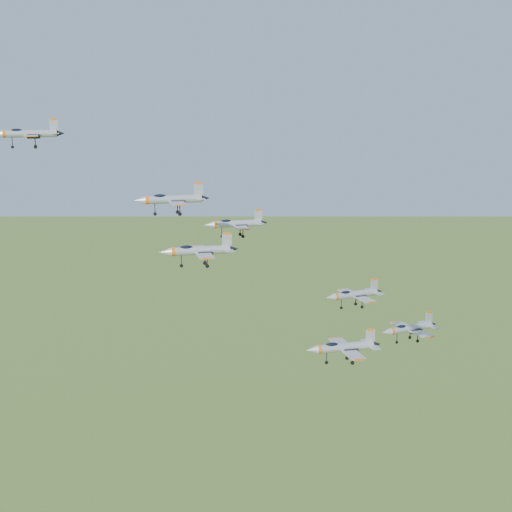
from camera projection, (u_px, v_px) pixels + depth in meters
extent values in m
cylinder|color=#A5A9B2|center=(30.00, 134.00, 120.52)|extent=(8.84, 1.82, 1.27)
cone|color=black|center=(61.00, 133.00, 121.95)|extent=(1.43, 1.16, 1.08)
ellipsoid|color=black|center=(16.00, 131.00, 119.82)|extent=(2.20, 1.04, 0.80)
cube|color=#A5A9B2|center=(31.00, 136.00, 118.07)|extent=(2.51, 4.42, 0.14)
cube|color=#A5A9B2|center=(31.00, 134.00, 123.18)|extent=(2.51, 4.42, 0.14)
cube|color=#A5A9B2|center=(54.00, 126.00, 121.37)|extent=(1.47, 0.21, 2.05)
cube|color=#D1590E|center=(53.00, 119.00, 121.15)|extent=(1.08, 0.20, 0.34)
cylinder|color=#A5A9B2|center=(173.00, 199.00, 108.77)|extent=(8.68, 1.61, 1.25)
cone|color=#A5A9B2|center=(139.00, 200.00, 107.41)|extent=(1.78, 1.32, 1.25)
cone|color=black|center=(205.00, 198.00, 110.08)|extent=(1.39, 1.12, 1.06)
ellipsoid|color=black|center=(160.00, 197.00, 108.12)|extent=(2.15, 0.98, 0.79)
cube|color=#A5A9B2|center=(178.00, 203.00, 106.34)|extent=(2.38, 4.31, 0.13)
cube|color=#A5A9B2|center=(172.00, 199.00, 111.40)|extent=(2.38, 4.31, 0.13)
cube|color=#A5A9B2|center=(199.00, 190.00, 109.53)|extent=(1.44, 0.18, 2.01)
cube|color=#D1590E|center=(198.00, 183.00, 109.31)|extent=(1.06, 0.18, 0.34)
cylinder|color=#A5A9B2|center=(201.00, 250.00, 99.50)|extent=(8.24, 1.25, 1.19)
cone|color=#A5A9B2|center=(165.00, 252.00, 98.36)|extent=(1.66, 1.20, 1.19)
cone|color=black|center=(234.00, 249.00, 100.59)|extent=(1.29, 1.02, 1.01)
ellipsoid|color=black|center=(186.00, 248.00, 98.94)|extent=(2.02, 0.87, 0.75)
cube|color=#A5A9B2|center=(205.00, 256.00, 97.15)|extent=(2.13, 4.04, 0.13)
cube|color=#A5A9B2|center=(199.00, 248.00, 102.02)|extent=(2.13, 4.04, 0.13)
cube|color=#A5A9B2|center=(227.00, 241.00, 100.10)|extent=(1.37, 0.12, 1.92)
cube|color=#D1590E|center=(227.00, 234.00, 99.89)|extent=(1.01, 0.14, 0.32)
cylinder|color=#A5A9B2|center=(237.00, 224.00, 125.36)|extent=(8.51, 1.48, 1.22)
cone|color=#A5A9B2|center=(209.00, 225.00, 124.08)|extent=(1.73, 1.28, 1.22)
cone|color=black|center=(264.00, 223.00, 126.59)|extent=(1.35, 1.08, 1.04)
ellipsoid|color=black|center=(226.00, 222.00, 124.74)|extent=(2.10, 0.94, 0.78)
cube|color=#A5A9B2|center=(242.00, 227.00, 122.96)|extent=(2.29, 4.21, 0.13)
cube|color=#A5A9B2|center=(235.00, 223.00, 127.95)|extent=(2.29, 4.21, 0.13)
cube|color=#A5A9B2|center=(258.00, 216.00, 126.06)|extent=(1.42, 0.16, 1.98)
cube|color=#D1590E|center=(258.00, 210.00, 125.85)|extent=(1.04, 0.16, 0.33)
cylinder|color=#A5A9B2|center=(356.00, 294.00, 115.36)|extent=(7.93, 2.66, 1.13)
cone|color=#A5A9B2|center=(330.00, 297.00, 113.45)|extent=(1.76, 1.42, 1.13)
cone|color=black|center=(379.00, 291.00, 117.20)|extent=(1.39, 1.19, 0.96)
ellipsoid|color=black|center=(345.00, 293.00, 114.49)|extent=(2.04, 1.18, 0.72)
cube|color=#A5A9B2|center=(365.00, 299.00, 113.30)|extent=(2.72, 4.16, 0.12)
cube|color=#A5A9B2|center=(348.00, 292.00, 117.65)|extent=(2.72, 4.16, 0.12)
cube|color=#A5A9B2|center=(374.00, 285.00, 116.56)|extent=(1.30, 0.36, 1.83)
cube|color=#D1590E|center=(375.00, 279.00, 116.36)|extent=(0.97, 0.31, 0.31)
cylinder|color=#A5A9B2|center=(345.00, 347.00, 119.53)|extent=(9.89, 1.63, 1.42)
cone|color=#A5A9B2|center=(312.00, 350.00, 118.10)|extent=(2.00, 1.47, 1.42)
cone|color=black|center=(377.00, 344.00, 120.91)|extent=(1.56, 1.24, 1.21)
ellipsoid|color=black|center=(332.00, 345.00, 118.84)|extent=(2.43, 1.08, 0.90)
cube|color=#A5A9B2|center=(353.00, 354.00, 116.74)|extent=(2.62, 4.87, 0.15)
cube|color=#A5A9B2|center=(340.00, 343.00, 122.55)|extent=(2.62, 4.87, 0.15)
cube|color=#A5A9B2|center=(370.00, 336.00, 120.31)|extent=(1.65, 0.17, 2.30)
cube|color=#D1590E|center=(371.00, 330.00, 120.06)|extent=(1.21, 0.18, 0.38)
cylinder|color=#A5A9B2|center=(411.00, 328.00, 141.82)|extent=(9.98, 3.61, 1.43)
cone|color=#A5A9B2|center=(386.00, 332.00, 139.27)|extent=(2.25, 1.84, 1.43)
cone|color=black|center=(433.00, 324.00, 144.28)|extent=(1.77, 1.53, 1.22)
ellipsoid|color=black|center=(401.00, 327.00, 140.67)|extent=(2.59, 1.54, 0.91)
cube|color=#A5A9B2|center=(421.00, 334.00, 139.27)|extent=(3.55, 5.29, 0.15)
cube|color=#A5A9B2|center=(402.00, 325.00, 144.68)|extent=(3.55, 5.29, 0.15)
cube|color=#A5A9B2|center=(429.00, 318.00, 143.45)|extent=(1.64, 0.50, 2.31)
cube|color=#D1590E|center=(429.00, 312.00, 143.20)|extent=(1.21, 0.42, 0.39)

